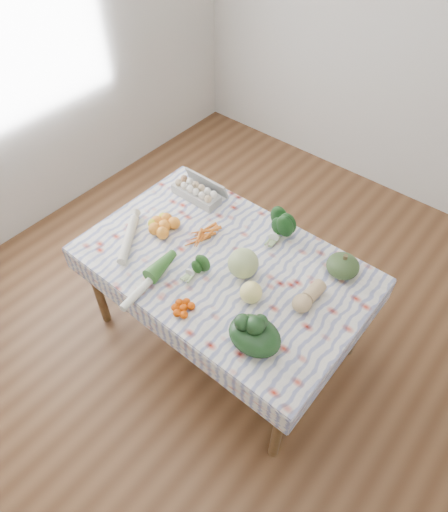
{
  "coord_description": "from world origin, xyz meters",
  "views": [
    {
      "loc": [
        1.13,
        -1.36,
        2.75
      ],
      "look_at": [
        0.0,
        0.0,
        0.82
      ],
      "focal_mm": 32.0,
      "sensor_mm": 36.0,
      "label": 1
    }
  ],
  "objects": [
    {
      "name": "broccoli",
      "position": [
        -0.09,
        -0.16,
        0.81
      ],
      "size": [
        0.15,
        0.15,
        0.1
      ],
      "primitive_type": "ellipsoid",
      "rotation": [
        0.0,
        0.0,
        0.17
      ],
      "color": "#21511B",
      "rests_on": "tablecloth"
    },
    {
      "name": "cabbage",
      "position": [
        0.13,
        0.01,
        0.85
      ],
      "size": [
        0.2,
        0.2,
        0.17
      ],
      "primitive_type": "sphere",
      "rotation": [
        0.0,
        0.0,
        -0.19
      ],
      "color": "#A6BB74",
      "rests_on": "tablecloth"
    },
    {
      "name": "kabocha_squash",
      "position": [
        0.56,
        0.37,
        0.82
      ],
      "size": [
        0.19,
        0.19,
        0.12
      ],
      "primitive_type": "ellipsoid",
      "rotation": [
        0.0,
        0.0,
        0.0
      ],
      "color": "#385128",
      "rests_on": "tablecloth"
    },
    {
      "name": "butternut_squash",
      "position": [
        0.53,
        0.07,
        0.81
      ],
      "size": [
        0.11,
        0.23,
        0.1
      ],
      "primitive_type": "ellipsoid",
      "rotation": [
        0.0,
        0.0,
        -0.04
      ],
      "color": "tan",
      "rests_on": "tablecloth"
    },
    {
      "name": "grapefruit",
      "position": [
        0.28,
        -0.11,
        0.82
      ],
      "size": [
        0.15,
        0.15,
        0.12
      ],
      "primitive_type": "sphere",
      "rotation": [
        0.0,
        0.0,
        0.25
      ],
      "color": "#F2E47C",
      "rests_on": "tablecloth"
    },
    {
      "name": "ground",
      "position": [
        0.0,
        0.0,
        0.0
      ],
      "size": [
        4.5,
        4.5,
        0.0
      ],
      "primitive_type": "plane",
      "color": "#55341D",
      "rests_on": "ground"
    },
    {
      "name": "daikon",
      "position": [
        -0.55,
        -0.24,
        0.79
      ],
      "size": [
        0.28,
        0.35,
        0.06
      ],
      "primitive_type": "cylinder",
      "rotation": [
        1.57,
        0.0,
        0.63
      ],
      "color": "beige",
      "rests_on": "tablecloth"
    },
    {
      "name": "wall_back",
      "position": [
        0.0,
        2.25,
        1.4
      ],
      "size": [
        4.0,
        0.04,
        2.8
      ],
      "primitive_type": "cube",
      "color": "silver",
      "rests_on": "ground"
    },
    {
      "name": "carrot_bunch",
      "position": [
        -0.24,
        0.08,
        0.78
      ],
      "size": [
        0.23,
        0.21,
        0.03
      ],
      "primitive_type": "cube",
      "rotation": [
        0.0,
        0.0,
        -0.24
      ],
      "color": "orange",
      "rests_on": "tablecloth"
    },
    {
      "name": "orange_cluster",
      "position": [
        -0.46,
        -0.03,
        0.8
      ],
      "size": [
        0.27,
        0.27,
        0.08
      ],
      "primitive_type": "cube",
      "rotation": [
        0.0,
        0.0,
        0.07
      ],
      "color": "orange",
      "rests_on": "tablecloth"
    },
    {
      "name": "leek",
      "position": [
        -0.22,
        -0.39,
        0.79
      ],
      "size": [
        0.1,
        0.44,
        0.05
      ],
      "primitive_type": "cylinder",
      "rotation": [
        1.57,
        0.0,
        0.12
      ],
      "color": "silver",
      "rests_on": "tablecloth"
    },
    {
      "name": "spinach_bag",
      "position": [
        0.46,
        -0.32,
        0.82
      ],
      "size": [
        0.28,
        0.23,
        0.12
      ],
      "primitive_type": "ellipsoid",
      "rotation": [
        0.0,
        0.0,
        0.01
      ],
      "color": "black",
      "rests_on": "tablecloth"
    },
    {
      "name": "mandarin_cluster",
      "position": [
        0.05,
        -0.4,
        0.78
      ],
      "size": [
        0.17,
        0.17,
        0.05
      ],
      "primitive_type": "cube",
      "rotation": [
        0.0,
        0.0,
        0.15
      ],
      "color": "#DA4702",
      "rests_on": "tablecloth"
    },
    {
      "name": "dining_table",
      "position": [
        0.0,
        0.0,
        0.68
      ],
      "size": [
        1.6,
        1.0,
        0.75
      ],
      "color": "brown",
      "rests_on": "ground"
    },
    {
      "name": "tablecloth",
      "position": [
        0.0,
        0.0,
        0.76
      ],
      "size": [
        1.66,
        1.06,
        0.01
      ],
      "primitive_type": "cube",
      "color": "silver",
      "rests_on": "dining_table"
    },
    {
      "name": "kale_bunch",
      "position": [
        0.11,
        0.37,
        0.84
      ],
      "size": [
        0.2,
        0.19,
        0.15
      ],
      "primitive_type": "ellipsoid",
      "rotation": [
        0.0,
        0.0,
        0.26
      ],
      "color": "#123812",
      "rests_on": "tablecloth"
    },
    {
      "name": "egg_carton",
      "position": [
        -0.51,
        0.33,
        0.81
      ],
      "size": [
        0.34,
        0.14,
        0.09
      ],
      "primitive_type": "cube",
      "rotation": [
        0.0,
        0.0,
        0.0
      ],
      "color": "#ABAAA5",
      "rests_on": "tablecloth"
    }
  ]
}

